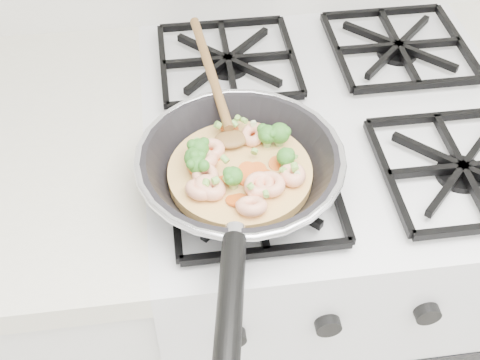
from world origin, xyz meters
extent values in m
cube|color=white|center=(0.00, 1.70, 0.45)|extent=(0.60, 0.60, 0.90)
cube|color=black|center=(0.00, 1.70, 0.91)|extent=(0.56, 0.56, 0.02)
torus|color=silver|center=(-0.17, 1.56, 0.97)|extent=(0.28, 0.28, 0.01)
cylinder|color=black|center=(-0.21, 1.34, 0.97)|extent=(0.06, 0.17, 0.03)
cylinder|color=#E8B764|center=(-0.17, 1.56, 0.94)|extent=(0.20, 0.20, 0.02)
ellipsoid|color=brown|center=(-0.17, 1.61, 0.96)|extent=(0.04, 0.05, 0.01)
cylinder|color=brown|center=(-0.19, 1.73, 0.99)|extent=(0.04, 0.23, 0.04)
torus|color=#FDBC96|center=(-0.21, 1.59, 0.96)|extent=(0.04, 0.05, 0.02)
torus|color=#FDBC96|center=(-0.15, 1.52, 0.96)|extent=(0.06, 0.06, 0.02)
torus|color=#FDBC96|center=(-0.16, 1.48, 0.96)|extent=(0.05, 0.05, 0.03)
torus|color=#FDBC96|center=(-0.10, 1.53, 0.96)|extent=(0.04, 0.04, 0.02)
torus|color=#FDBC96|center=(-0.23, 1.52, 0.96)|extent=(0.06, 0.06, 0.03)
torus|color=#FDBC96|center=(-0.22, 1.54, 0.96)|extent=(0.05, 0.05, 0.02)
torus|color=#FDBC96|center=(-0.14, 1.61, 0.96)|extent=(0.05, 0.05, 0.02)
torus|color=#FDBC96|center=(-0.21, 1.52, 0.96)|extent=(0.07, 0.07, 0.02)
torus|color=#FDBC96|center=(-0.22, 1.57, 0.96)|extent=(0.06, 0.06, 0.02)
torus|color=#FDBC96|center=(-0.14, 1.52, 0.96)|extent=(0.06, 0.06, 0.02)
ellipsoid|color=#3D842B|center=(-0.11, 1.60, 0.97)|extent=(0.04, 0.04, 0.03)
ellipsoid|color=#3D842B|center=(-0.23, 1.55, 0.97)|extent=(0.03, 0.03, 0.02)
ellipsoid|color=#3D842B|center=(-0.18, 1.53, 0.97)|extent=(0.03, 0.03, 0.03)
ellipsoid|color=#3D842B|center=(-0.23, 1.57, 0.97)|extent=(0.03, 0.03, 0.03)
ellipsoid|color=#3D842B|center=(-0.12, 1.60, 0.97)|extent=(0.03, 0.03, 0.03)
ellipsoid|color=#3D842B|center=(-0.22, 1.58, 0.97)|extent=(0.04, 0.04, 0.03)
ellipsoid|color=#3D842B|center=(-0.11, 1.55, 0.97)|extent=(0.03, 0.03, 0.03)
cylinder|color=orange|center=(-0.13, 1.62, 0.95)|extent=(0.04, 0.04, 0.01)
cylinder|color=orange|center=(-0.22, 1.56, 0.95)|extent=(0.03, 0.03, 0.01)
cylinder|color=orange|center=(-0.14, 1.54, 0.95)|extent=(0.03, 0.03, 0.01)
cylinder|color=orange|center=(-0.19, 1.54, 0.95)|extent=(0.03, 0.03, 0.01)
cylinder|color=orange|center=(-0.16, 1.55, 0.95)|extent=(0.03, 0.03, 0.01)
cylinder|color=orange|center=(-0.17, 1.62, 0.95)|extent=(0.03, 0.03, 0.01)
cylinder|color=orange|center=(-0.22, 1.56, 0.95)|extent=(0.03, 0.03, 0.01)
cylinder|color=orange|center=(-0.18, 1.50, 0.95)|extent=(0.03, 0.03, 0.01)
cylinder|color=orange|center=(-0.16, 1.62, 0.95)|extent=(0.04, 0.04, 0.00)
cylinder|color=orange|center=(-0.17, 1.64, 0.95)|extent=(0.03, 0.03, 0.01)
cylinder|color=orange|center=(-0.12, 1.56, 0.95)|extent=(0.03, 0.03, 0.01)
cylinder|color=orange|center=(-0.20, 1.58, 0.95)|extent=(0.03, 0.03, 0.01)
cylinder|color=orange|center=(-0.16, 1.54, 0.95)|extent=(0.03, 0.03, 0.00)
cylinder|color=orange|center=(-0.23, 1.53, 0.95)|extent=(0.02, 0.02, 0.01)
cylinder|color=orange|center=(-0.15, 1.55, 0.95)|extent=(0.03, 0.03, 0.01)
cylinder|color=orange|center=(-0.22, 1.59, 0.95)|extent=(0.03, 0.03, 0.01)
cylinder|color=#7BB849|center=(-0.13, 1.60, 0.97)|extent=(0.01, 0.01, 0.01)
cylinder|color=#7BB849|center=(-0.16, 1.64, 0.97)|extent=(0.01, 0.01, 0.01)
cylinder|color=#7BB849|center=(-0.19, 1.52, 0.97)|extent=(0.01, 0.01, 0.01)
cylinder|color=#7BB849|center=(-0.10, 1.56, 0.97)|extent=(0.01, 0.01, 0.01)
cylinder|color=#7BB849|center=(-0.19, 1.55, 0.98)|extent=(0.01, 0.01, 0.01)
cylinder|color=#7BB849|center=(-0.16, 1.50, 0.98)|extent=(0.01, 0.01, 0.01)
cylinder|color=beige|center=(-0.14, 1.62, 0.97)|extent=(0.01, 0.01, 0.01)
cylinder|color=beige|center=(-0.10, 1.52, 0.97)|extent=(0.01, 0.01, 0.01)
cylinder|color=#7BB849|center=(-0.23, 1.55, 0.97)|extent=(0.01, 0.01, 0.01)
cylinder|color=#7BB849|center=(-0.15, 1.63, 0.97)|extent=(0.01, 0.01, 0.01)
cylinder|color=#7BB849|center=(-0.22, 1.60, 0.97)|extent=(0.01, 0.01, 0.01)
cylinder|color=#7BB849|center=(-0.22, 1.52, 0.97)|extent=(0.01, 0.01, 0.01)
cylinder|color=#7BB849|center=(-0.15, 1.57, 0.97)|extent=(0.01, 0.01, 0.01)
cylinder|color=#7BB849|center=(-0.11, 1.61, 0.97)|extent=(0.01, 0.01, 0.01)
cylinder|color=#7BB849|center=(-0.15, 1.49, 0.98)|extent=(0.01, 0.01, 0.01)
cylinder|color=#7BB849|center=(-0.21, 1.52, 0.97)|extent=(0.01, 0.01, 0.01)
cylinder|color=#7BB849|center=(-0.11, 1.53, 0.97)|extent=(0.01, 0.01, 0.01)
cylinder|color=#7BB849|center=(-0.10, 1.53, 0.97)|extent=(0.01, 0.01, 0.01)
cylinder|color=beige|center=(-0.18, 1.53, 0.98)|extent=(0.01, 0.01, 0.01)
cylinder|color=#7BB849|center=(-0.19, 1.63, 0.97)|extent=(0.01, 0.01, 0.01)
cylinder|color=#7BB849|center=(-0.21, 1.59, 0.98)|extent=(0.01, 0.01, 0.01)
cylinder|color=#7BB849|center=(-0.17, 1.63, 0.97)|extent=(0.01, 0.01, 0.01)
cylinder|color=#7BB849|center=(-0.16, 1.64, 0.97)|extent=(0.01, 0.01, 0.01)
camera|label=1|loc=(-0.25, 0.97, 1.56)|focal=47.37mm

